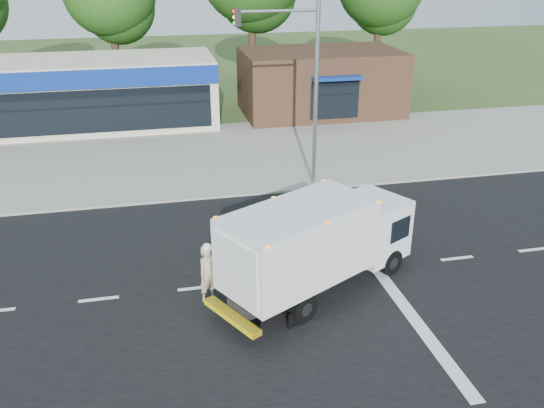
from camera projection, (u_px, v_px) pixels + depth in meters
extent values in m
plane|color=#385123|center=(289.00, 278.00, 18.77)|extent=(120.00, 120.00, 0.00)
cube|color=black|center=(289.00, 278.00, 18.76)|extent=(60.00, 14.00, 0.02)
cube|color=gray|center=(246.00, 185.00, 26.07)|extent=(60.00, 2.40, 0.12)
cube|color=gray|center=(228.00, 147.00, 31.28)|extent=(60.00, 9.00, 0.02)
cube|color=silver|center=(99.00, 299.00, 17.59)|extent=(1.20, 0.15, 0.01)
cube|color=silver|center=(197.00, 288.00, 18.18)|extent=(1.20, 0.15, 0.01)
cube|color=silver|center=(289.00, 277.00, 18.76)|extent=(1.20, 0.15, 0.01)
cube|color=silver|center=(375.00, 268.00, 19.34)|extent=(1.20, 0.15, 0.01)
cube|color=silver|center=(457.00, 258.00, 19.93)|extent=(1.20, 0.15, 0.01)
cube|color=silver|center=(534.00, 250.00, 20.51)|extent=(1.20, 0.15, 0.01)
cube|color=silver|center=(414.00, 319.00, 16.66)|extent=(0.40, 7.00, 0.01)
cube|color=black|center=(298.00, 281.00, 17.35)|extent=(4.52, 3.03, 0.32)
cube|color=white|center=(371.00, 226.00, 19.01)|extent=(2.58, 2.64, 1.95)
cube|color=black|center=(388.00, 214.00, 19.46)|extent=(0.97, 1.61, 0.83)
cube|color=white|center=(299.00, 243.00, 16.83)|extent=(5.14, 4.17, 2.18)
cube|color=silver|center=(235.00, 271.00, 15.45)|extent=(0.94, 1.66, 1.76)
cube|color=yellow|center=(232.00, 317.00, 15.91)|extent=(1.35, 2.11, 0.17)
cube|color=orange|center=(299.00, 210.00, 16.40)|extent=(4.99, 4.12, 0.07)
cylinder|color=black|center=(350.00, 243.00, 20.04)|extent=(0.92, 0.67, 0.89)
cylinder|color=black|center=(390.00, 262.00, 18.82)|extent=(0.92, 0.67, 0.89)
cylinder|color=black|center=(262.00, 282.00, 17.69)|extent=(0.92, 0.67, 0.89)
cylinder|color=black|center=(303.00, 308.00, 16.40)|extent=(0.92, 0.67, 0.89)
imported|color=tan|center=(208.00, 274.00, 17.23)|extent=(0.80, 0.74, 1.83)
sphere|color=white|center=(207.00, 248.00, 16.88)|extent=(0.28, 0.28, 0.28)
cube|color=#BDB29D|center=(62.00, 94.00, 34.09)|extent=(18.00, 6.00, 4.00)
cube|color=navy|center=(51.00, 81.00, 30.79)|extent=(18.00, 0.30, 1.00)
cube|color=black|center=(56.00, 114.00, 31.52)|extent=(17.00, 0.12, 2.40)
cube|color=#382316|center=(320.00, 82.00, 37.20)|extent=(10.00, 6.00, 4.00)
cube|color=navy|center=(336.00, 77.00, 34.06)|extent=(3.00, 1.20, 0.20)
cube|color=black|center=(335.00, 101.00, 34.67)|extent=(3.00, 0.12, 2.20)
cylinder|color=gray|center=(316.00, 99.00, 24.53)|extent=(0.18, 0.18, 8.00)
cylinder|color=gray|center=(277.00, 11.00, 22.74)|extent=(3.40, 0.12, 0.12)
cube|color=black|center=(237.00, 17.00, 22.51)|extent=(0.25, 0.25, 0.70)
cylinder|color=#332114|center=(115.00, 47.00, 41.24)|extent=(0.56, 0.56, 6.86)
sphere|color=#154C15|center=(119.00, 8.00, 40.72)|extent=(5.10, 5.10, 5.10)
cylinder|color=#332114|center=(252.00, 36.00, 42.99)|extent=(0.56, 0.56, 7.84)
cylinder|color=#332114|center=(377.00, 38.00, 45.10)|extent=(0.56, 0.56, 7.00)
sphere|color=#154C15|center=(384.00, 1.00, 44.56)|extent=(5.20, 5.20, 5.20)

